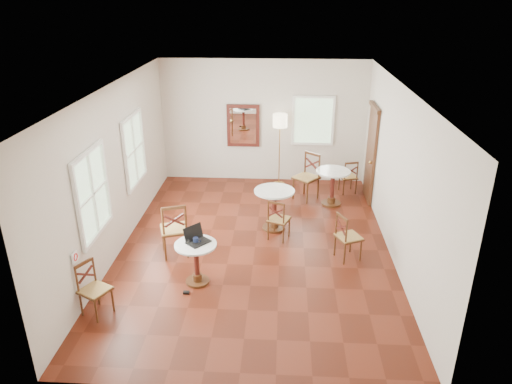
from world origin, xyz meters
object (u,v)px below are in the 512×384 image
Objects in this scene: navy_mug at (196,241)px; water_glass at (188,243)px; chair_back_a at (348,177)px; power_adapter at (186,293)px; cafe_table_back at (332,184)px; chair_mid_b at (347,237)px; chair_near_a at (174,229)px; chair_back_b at (307,177)px; cafe_table_near at (196,259)px; cafe_table_mid at (274,205)px; mouse at (196,243)px; floor_lamp at (280,126)px; laptop at (196,238)px; chair_mid_a at (278,219)px; chair_near_b at (94,289)px.

navy_mug is 1.47× the size of water_glass.
power_adapter is at bearing 40.28° from chair_back_a.
water_glass is (-3.04, -4.00, 0.36)m from chair_back_a.
cafe_table_back is 0.92× the size of chair_mid_b.
navy_mug reaches higher than power_adapter.
chair_back_b reaches higher than chair_near_a.
cafe_table_mid is at bearing 58.47° from cafe_table_near.
chair_back_a is 4.94m from mouse.
laptop is at bearing -106.71° from floor_lamp.
navy_mug is at bearing -121.64° from cafe_table_mid.
chair_near_a is at bearing -92.09° from chair_back_b.
chair_back_b is at bearing 65.47° from cafe_table_mid.
cafe_table_mid reaches higher than power_adapter.
chair_mid_b is 0.50× the size of floor_lamp.
power_adapter is (0.42, -1.20, -0.50)m from chair_near_a.
cafe_table_mid is 8.12× the size of mouse.
cafe_table_mid is 0.81× the size of chair_near_a.
chair_near_a is 1.03m from water_glass.
laptop is (0.00, 0.08, 0.34)m from cafe_table_near.
cafe_table_near reaches higher than power_adapter.
laptop reaches higher than chair_back_a.
chair_back_b reaches higher than chair_mid_a.
chair_mid_b is at bearing 19.67° from cafe_table_near.
water_glass is at bearing -128.24° from cafe_table_back.
navy_mug is 0.13m from water_glass.
power_adapter is at bearing -77.33° from chair_back_b.
chair_mid_b is at bearing 172.80° from chair_mid_a.
cafe_table_mid is 1.79m from cafe_table_back.
chair_back_b is 1.43m from floor_lamp.
chair_mid_b is at bearing 68.56° from chair_back_a.
navy_mug is at bearing 39.11° from chair_back_a.
laptop is (-1.31, -1.49, 0.37)m from chair_mid_a.
cafe_table_near is at bearing 103.75° from chair_near_a.
chair_near_b is at bearing 89.49° from chair_mid_b.
chair_back_b is at bearing 61.39° from navy_mug.
navy_mug is at bearing -106.39° from floor_lamp.
chair_near_a is at bearing 122.42° from cafe_table_near.
chair_near_b is 0.96× the size of chair_mid_b.
water_glass is (0.44, -0.90, 0.25)m from chair_near_a.
floor_lamp is (-1.65, 0.42, 1.10)m from chair_back_a.
chair_back_a is 5.29m from power_adapter.
navy_mug is at bearing -131.94° from laptop.
chair_mid_b is 2.72m from chair_back_b.
chair_back_a reaches higher than cafe_table_near.
laptop is at bearing -128.16° from cafe_table_back.
laptop reaches higher than water_glass.
chair_mid_a is 1.82× the size of laptop.
power_adapter is (-2.06, -3.90, -0.51)m from chair_back_b.
chair_mid_b is 9.88× the size of water_glass.
chair_mid_a is 8.51× the size of power_adapter.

